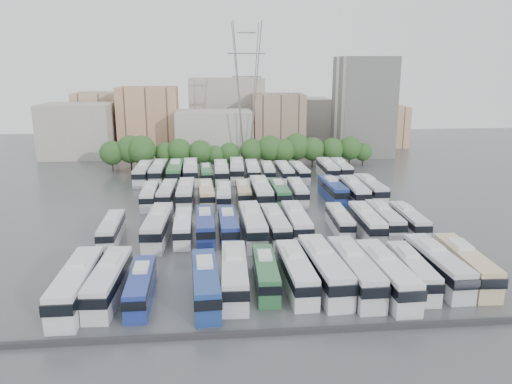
{
  "coord_description": "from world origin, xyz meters",
  "views": [
    {
      "loc": [
        -7.41,
        -73.67,
        24.08
      ],
      "look_at": [
        0.31,
        7.91,
        3.0
      ],
      "focal_mm": 35.0,
      "sensor_mm": 36.0,
      "label": 1
    }
  ],
  "objects": [
    {
      "name": "bus_r2_s11",
      "position": [
        14.75,
        12.36,
        1.9
      ],
      "size": [
        3.01,
        12.43,
        3.88
      ],
      "rotation": [
        0.0,
        0.0,
        0.03
      ],
      "color": "navy",
      "rests_on": "ground"
    },
    {
      "name": "bus_r2_s6",
      "position": [
        -1.52,
        12.81,
        1.7
      ],
      "size": [
        2.5,
        11.05,
        3.46
      ],
      "rotation": [
        0.0,
        0.0,
        -0.01
      ],
      "color": "tan",
      "rests_on": "ground"
    },
    {
      "name": "bus_r1_s8",
      "position": [
        4.84,
        -5.95,
        1.94
      ],
      "size": [
        2.81,
        12.64,
        3.96
      ],
      "rotation": [
        0.0,
        0.0,
        -0.0
      ],
      "color": "silver",
      "rests_on": "ground"
    },
    {
      "name": "bus_r2_s4",
      "position": [
        -8.17,
        12.07,
        1.82
      ],
      "size": [
        3.11,
        11.9,
        3.7
      ],
      "rotation": [
        0.0,
        0.0,
        0.05
      ],
      "color": "beige",
      "rests_on": "ground"
    },
    {
      "name": "bus_r2_s2",
      "position": [
        -15.01,
        12.73,
        1.8
      ],
      "size": [
        3.1,
        11.8,
        3.67
      ],
      "rotation": [
        0.0,
        0.0,
        -0.05
      ],
      "color": "silver",
      "rests_on": "ground"
    },
    {
      "name": "bus_r0_s2",
      "position": [
        -14.88,
        -24.91,
        1.66
      ],
      "size": [
        2.46,
        10.8,
        3.38
      ],
      "rotation": [
        0.0,
        0.0,
        0.01
      ],
      "color": "navy",
      "rests_on": "ground"
    },
    {
      "name": "bus_r0_s11",
      "position": [
        14.75,
        -23.92,
        1.78
      ],
      "size": [
        3.0,
        11.65,
        3.63
      ],
      "rotation": [
        0.0,
        0.0,
        -0.04
      ],
      "color": "silver",
      "rests_on": "ground"
    },
    {
      "name": "bus_r2_s12",
      "position": [
        18.31,
        10.94,
        1.96
      ],
      "size": [
        3.16,
        12.8,
        3.99
      ],
      "rotation": [
        0.0,
        0.0,
        -0.03
      ],
      "color": "silver",
      "rests_on": "ground"
    },
    {
      "name": "bus_r3_s10",
      "position": [
        11.64,
        29.24,
        1.71
      ],
      "size": [
        2.87,
        11.19,
        3.48
      ],
      "rotation": [
        0.0,
        0.0,
        0.04
      ],
      "color": "silver",
      "rests_on": "ground"
    },
    {
      "name": "bus_r2_s8",
      "position": [
        4.86,
        11.84,
        1.79
      ],
      "size": [
        2.74,
        11.69,
        3.65
      ],
      "rotation": [
        0.0,
        0.0,
        0.02
      ],
      "color": "#2E6C40",
      "rests_on": "ground"
    },
    {
      "name": "apartment_tower",
      "position": [
        34.0,
        58.0,
        13.0
      ],
      "size": [
        14.0,
        14.0,
        26.0
      ],
      "primitive_type": "cube",
      "color": "silver",
      "rests_on": "ground"
    },
    {
      "name": "bus_r3_s2",
      "position": [
        -14.62,
        29.83,
        2.1
      ],
      "size": [
        2.99,
        13.61,
        4.27
      ],
      "rotation": [
        0.0,
        0.0,
        0.0
      ],
      "color": "#31733F",
      "rests_on": "ground"
    },
    {
      "name": "bus_r2_s7",
      "position": [
        1.54,
        11.24,
        2.07
      ],
      "size": [
        3.04,
        13.48,
        4.22
      ],
      "rotation": [
        0.0,
        0.0,
        0.01
      ],
      "color": "silver",
      "rests_on": "ground"
    },
    {
      "name": "bus_r1_s10",
      "position": [
        11.52,
        -4.88,
        1.66
      ],
      "size": [
        2.8,
        10.86,
        3.38
      ],
      "rotation": [
        0.0,
        0.0,
        -0.04
      ],
      "color": "silver",
      "rests_on": "ground"
    },
    {
      "name": "bus_r2_s3",
      "position": [
        -11.77,
        12.33,
        1.93
      ],
      "size": [
        2.87,
        12.55,
        3.93
      ],
      "rotation": [
        0.0,
        0.0,
        -0.01
      ],
      "color": "silver",
      "rests_on": "ground"
    },
    {
      "name": "bus_r0_s6",
      "position": [
        -1.53,
        -22.85,
        1.7
      ],
      "size": [
        2.73,
        11.09,
        3.46
      ],
      "rotation": [
        0.0,
        0.0,
        -0.03
      ],
      "color": "#2A6339",
      "rests_on": "ground"
    },
    {
      "name": "bus_r0_s5",
      "position": [
        -5.02,
        -23.55,
        1.96
      ],
      "size": [
        3.2,
        12.84,
        4.0
      ],
      "rotation": [
        0.0,
        0.0,
        -0.03
      ],
      "color": "silver",
      "rests_on": "ground"
    },
    {
      "name": "bus_r3_s4",
      "position": [
        -8.17,
        29.28,
        1.7
      ],
      "size": [
        2.9,
        11.13,
        3.46
      ],
      "rotation": [
        0.0,
        0.0,
        0.05
      ],
      "color": "#307042",
      "rests_on": "ground"
    },
    {
      "name": "bus_r3_s3",
      "position": [
        -11.47,
        30.38,
        2.1
      ],
      "size": [
        3.36,
        13.7,
        4.27
      ],
      "rotation": [
        0.0,
        0.0,
        0.03
      ],
      "color": "silver",
      "rests_on": "ground"
    },
    {
      "name": "bus_r1_s4",
      "position": [
        -8.25,
        -5.72,
        1.8
      ],
      "size": [
        2.78,
        11.75,
        3.67
      ],
      "rotation": [
        0.0,
        0.0,
        0.02
      ],
      "color": "navy",
      "rests_on": "ground"
    },
    {
      "name": "bus_r0_s9",
      "position": [
        8.19,
        -24.0,
        2.07
      ],
      "size": [
        3.21,
        13.52,
        4.22
      ],
      "rotation": [
        0.0,
        0.0,
        0.02
      ],
      "color": "silver",
      "rests_on": "ground"
    },
    {
      "name": "bus_r0_s12",
      "position": [
        18.03,
        -23.13,
        1.98
      ],
      "size": [
        3.08,
        12.9,
        4.03
      ],
      "rotation": [
        0.0,
        0.0,
        0.02
      ],
      "color": "silver",
      "rests_on": "ground"
    },
    {
      "name": "bus_r0_s10",
      "position": [
        11.36,
        -25.11,
        2.03
      ],
      "size": [
        3.32,
        13.3,
        4.14
      ],
      "rotation": [
        0.0,
        0.0,
        0.03
      ],
      "color": "silver",
      "rests_on": "ground"
    },
    {
      "name": "bus_r1_s11",
      "position": [
        15.05,
        -6.59,
        1.88
      ],
      "size": [
        3.07,
        12.29,
        3.83
      ],
      "rotation": [
        0.0,
        0.0,
        -0.03
      ],
      "color": "white",
      "rests_on": "ground"
    },
    {
      "name": "bus_r1_s13",
      "position": [
        21.6,
        -5.96,
        1.75
      ],
      "size": [
        2.76,
        11.43,
        3.57
      ],
      "rotation": [
        0.0,
        0.0,
        -0.02
      ],
      "color": "silver",
      "rests_on": "ground"
    },
    {
      "name": "bus_r2_s5",
      "position": [
        -5.02,
        11.0,
        1.73
      ],
      "size": [
        2.88,
        11.29,
        3.52
      ],
      "rotation": [
        0.0,
        0.0,
        -0.04
      ],
      "color": "silver",
      "rests_on": "ground"
    },
    {
      "name": "bus_r2_s1",
      "position": [
        -18.04,
        12.26,
        1.72
      ],
      "size": [
        2.59,
        11.21,
        3.51
      ],
      "rotation": [
        0.0,
        0.0,
        0.01
      ],
      "color": "silver",
      "rests_on": "ground"
    },
    {
      "name": "bus_r0_s8",
      "position": [
        4.94,
        -23.25,
        2.11
      ],
      "size": [
        3.66,
        13.8,
        4.29
      ],
      "rotation": [
        0.0,
        0.0,
        0.05
      ],
      "color": "silver",
      "rests_on": "ground"
    },
    {
      "name": "bus_r1_s6",
      "position": [
        -1.59,
        -6.8,
        2.08
      ],
      "size": [
        3.22,
        13.54,
        4.23
      ],
      "rotation": [
        0.0,
        0.0,
        0.02
      ],
      "color": "silver",
      "rests_on": "ground"
    },
    {
      "name": "bus_r1_s0",
      "position": [
        -21.27,
        -6.03,
        1.7
      ],
      "size": [
        2.63,
        11.06,
        3.46
      ],
      "rotation": [
        0.0,
        0.0,
        0.02
      ],
      "color": "silver",
      "rests_on": "ground"
    },
    {
      "name": "bus_r0_s0",
      "position": [
        -21.37,
        -24.77,
        2.07
      ],
      "size": [
        3.04,
        13.48,
        4.22
      ],
      "rotation": [
        0.0,
        0.0,
        -0.01
      ],
      "color": "silver",
      "rests_on": "ground"
    },
    {
      "name": "bus_r3_s6",
      "position": [
        -1.63,
        31.23,
        2.03
      ],
      "size": [
        3.44,
        13.3,
        4.14
      ],
      "rotation": [
        0.0,
        0.0,
        -0.04
      ],
      "color": "silver",
      "rests_on": "ground"
    },
    {
      "name": "bus_r1_s7",
      "position": [
        1.66,
        -6.78,
        1.89
      ],
      "size": [
        3.1,
        12.32,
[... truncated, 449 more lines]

